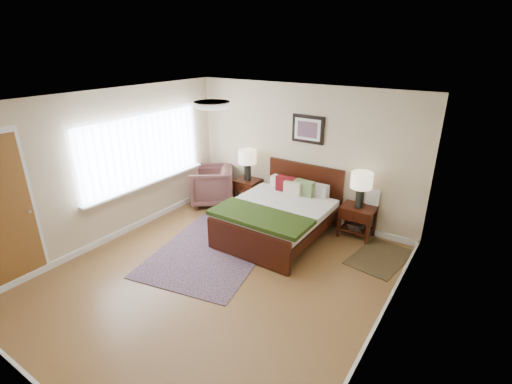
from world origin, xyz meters
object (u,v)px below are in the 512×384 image
(bed, at_px, (280,210))
(nightstand_right, at_px, (357,218))
(armchair, at_px, (212,185))
(lamp_left, at_px, (247,159))
(nightstand_left, at_px, (247,186))
(rug_persian, at_px, (212,250))
(lamp_right, at_px, (361,183))

(bed, bearing_deg, nightstand_right, 32.72)
(bed, xyz_separation_m, armchair, (-1.91, 0.47, -0.10))
(lamp_left, relative_size, armchair, 0.71)
(lamp_left, bearing_deg, nightstand_right, -0.35)
(bed, height_order, armchair, bed)
(bed, bearing_deg, nightstand_left, 148.73)
(armchair, height_order, rug_persian, armchair)
(nightstand_left, height_order, rug_persian, nightstand_left)
(nightstand_right, height_order, rug_persian, nightstand_right)
(nightstand_right, distance_m, lamp_right, 0.64)
(bed, relative_size, rug_persian, 0.85)
(bed, relative_size, lamp_left, 3.22)
(nightstand_left, distance_m, nightstand_right, 2.31)
(lamp_left, height_order, rug_persian, lamp_left)
(bed, distance_m, lamp_right, 1.44)
(bed, height_order, lamp_right, lamp_right)
(lamp_right, distance_m, rug_persian, 2.70)
(lamp_right, relative_size, rug_persian, 0.26)
(bed, relative_size, armchair, 2.28)
(nightstand_left, bearing_deg, bed, -31.27)
(nightstand_left, bearing_deg, rug_persian, -73.27)
(nightstand_right, distance_m, armchair, 3.04)
(lamp_right, bearing_deg, rug_persian, -134.89)
(bed, xyz_separation_m, rug_persian, (-0.65, -1.05, -0.48))
(armchair, relative_size, rug_persian, 0.37)
(nightstand_left, bearing_deg, nightstand_right, 0.16)
(nightstand_right, bearing_deg, lamp_right, 90.00)
(bed, bearing_deg, armchair, 166.21)
(bed, height_order, nightstand_right, bed)
(nightstand_right, bearing_deg, armchair, -175.17)
(nightstand_left, height_order, nightstand_right, nightstand_left)
(lamp_right, bearing_deg, nightstand_right, -90.00)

